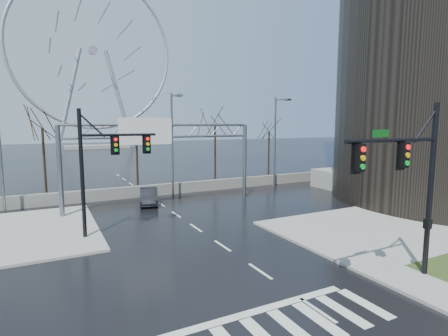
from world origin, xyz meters
TOP-DOWN VIEW (x-y plane):
  - ground at (0.00, 0.00)m, footprint 260.00×260.00m
  - sidewalk_right_ext at (10.00, 2.00)m, footprint 12.00×10.00m
  - sidewalk_far at (-11.00, 12.00)m, footprint 10.00×12.00m
  - tower_podium at (29.00, 8.00)m, footprint 22.00×18.00m
  - barrier_wall at (0.00, 20.00)m, footprint 52.00×0.50m
  - signal_mast_near at (5.14, -4.04)m, footprint 5.52×0.41m
  - signal_mast_far at (-5.87, 8.96)m, footprint 4.72×0.41m
  - sign_gantry at (-0.38, 14.96)m, footprint 16.36×0.40m
  - streetlight_mid at (2.00, 18.16)m, footprint 0.50×2.55m
  - streetlight_right at (14.00, 18.16)m, footprint 0.50×2.55m
  - tree_left at (-9.00, 23.50)m, footprint 3.75×3.75m
  - tree_center at (0.00, 24.50)m, footprint 3.25×3.25m
  - tree_right at (9.00, 23.50)m, footprint 3.90×3.90m
  - tree_far_right at (17.00, 24.00)m, footprint 3.40×3.40m
  - ferris_wheel at (5.00, 95.00)m, footprint 45.00×6.00m
  - car at (-0.89, 16.65)m, footprint 2.57×4.54m

SIDE VIEW (x-z plane):
  - ground at x=0.00m, z-range 0.00..0.00m
  - sidewalk_right_ext at x=10.00m, z-range 0.00..0.15m
  - sidewalk_far at x=-11.00m, z-range 0.00..0.15m
  - barrier_wall at x=0.00m, z-range 0.00..1.10m
  - car at x=-0.89m, z-range 0.00..1.42m
  - tower_podium at x=29.00m, z-range 0.00..2.00m
  - signal_mast_far at x=-5.87m, z-range 0.83..8.83m
  - signal_mast_near at x=5.14m, z-range 0.87..8.87m
  - tree_center at x=0.00m, z-range 1.92..8.42m
  - sign_gantry at x=-0.38m, z-range 1.38..8.98m
  - tree_far_right at x=17.00m, z-range 2.01..8.81m
  - streetlight_mid at x=2.00m, z-range 0.89..10.89m
  - streetlight_right at x=14.00m, z-range 0.89..10.89m
  - tree_left at x=-9.00m, z-range 2.23..9.73m
  - tree_right at x=9.00m, z-range 2.32..10.12m
  - ferris_wheel at x=5.00m, z-range 0.68..51.59m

